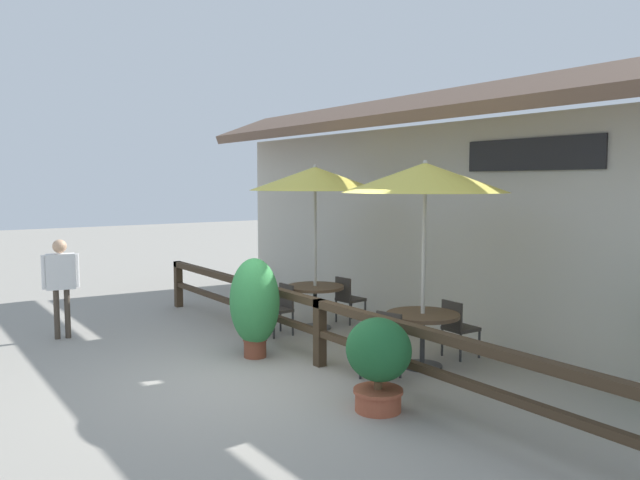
# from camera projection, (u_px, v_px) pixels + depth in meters

# --- Properties ---
(ground_plane) EXTENTS (60.00, 60.00, 0.00)m
(ground_plane) POSITION_uv_depth(u_px,v_px,m) (255.00, 379.00, 8.21)
(ground_plane) COLOR gray
(building_facade) EXTENTS (14.28, 1.49, 4.23)m
(building_facade) POSITION_uv_depth(u_px,v_px,m) (470.00, 208.00, 10.36)
(building_facade) COLOR #BCB7A8
(building_facade) RESTS_ON ground
(patio_railing) EXTENTS (10.40, 0.14, 0.95)m
(patio_railing) POSITION_uv_depth(u_px,v_px,m) (320.00, 317.00, 8.75)
(patio_railing) COLOR #3D2D1E
(patio_railing) RESTS_ON ground
(patio_umbrella_near) EXTENTS (2.29, 2.29, 2.89)m
(patio_umbrella_near) POSITION_uv_depth(u_px,v_px,m) (315.00, 179.00, 10.83)
(patio_umbrella_near) COLOR #B7B2A8
(patio_umbrella_near) RESTS_ON ground
(dining_table_near) EXTENTS (1.03, 1.03, 0.76)m
(dining_table_near) POSITION_uv_depth(u_px,v_px,m) (315.00, 294.00, 11.02)
(dining_table_near) COLOR #4C3826
(dining_table_near) RESTS_ON ground
(chair_near_streetside) EXTENTS (0.43, 0.43, 0.86)m
(chair_near_streetside) POSITION_uv_depth(u_px,v_px,m) (280.00, 307.00, 10.59)
(chair_near_streetside) COLOR #332D28
(chair_near_streetside) RESTS_ON ground
(chair_near_wallside) EXTENTS (0.45, 0.45, 0.86)m
(chair_near_wallside) POSITION_uv_depth(u_px,v_px,m) (348.00, 297.00, 11.46)
(chair_near_wallside) COLOR #332D28
(chair_near_wallside) RESTS_ON ground
(patio_umbrella_middle) EXTENTS (2.29, 2.29, 2.89)m
(patio_umbrella_middle) POSITION_uv_depth(u_px,v_px,m) (425.00, 178.00, 8.52)
(patio_umbrella_middle) COLOR #B7B2A8
(patio_umbrella_middle) RESTS_ON ground
(dining_table_middle) EXTENTS (1.03, 1.03, 0.76)m
(dining_table_middle) POSITION_uv_depth(u_px,v_px,m) (423.00, 324.00, 8.71)
(dining_table_middle) COLOR #4C3826
(dining_table_middle) RESTS_ON ground
(chair_middle_streetside) EXTENTS (0.51, 0.51, 0.86)m
(chair_middle_streetside) POSITION_uv_depth(u_px,v_px,m) (383.00, 342.00, 8.26)
(chair_middle_streetside) COLOR #332D28
(chair_middle_streetside) RESTS_ON ground
(chair_middle_wallside) EXTENTS (0.44, 0.44, 0.86)m
(chair_middle_wallside) POSITION_uv_depth(u_px,v_px,m) (458.00, 326.00, 9.19)
(chair_middle_wallside) COLOR #332D28
(chair_middle_wallside) RESTS_ON ground
(potted_plant_entrance_palm) EXTENTS (0.79, 0.71, 1.07)m
(potted_plant_entrance_palm) POSITION_uv_depth(u_px,v_px,m) (378.00, 358.00, 7.04)
(potted_plant_entrance_palm) COLOR #9E4C33
(potted_plant_entrance_palm) RESTS_ON ground
(potted_plant_broad_leaf) EXTENTS (0.80, 0.72, 1.48)m
(potted_plant_broad_leaf) POSITION_uv_depth(u_px,v_px,m) (255.00, 304.00, 9.19)
(potted_plant_broad_leaf) COLOR brown
(potted_plant_broad_leaf) RESTS_ON ground
(pedestrian) EXTENTS (0.28, 0.57, 1.65)m
(pedestrian) POSITION_uv_depth(u_px,v_px,m) (61.00, 275.00, 10.26)
(pedestrian) COLOR #42382D
(pedestrian) RESTS_ON ground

